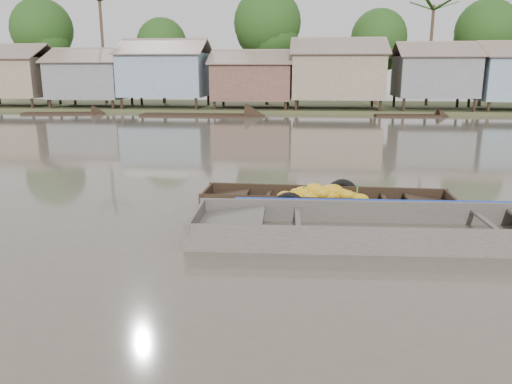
# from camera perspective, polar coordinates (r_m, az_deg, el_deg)

# --- Properties ---
(ground) EXTENTS (120.00, 120.00, 0.00)m
(ground) POSITION_cam_1_polar(r_m,az_deg,el_deg) (9.44, 3.51, -5.83)
(ground) COLOR #534A40
(ground) RESTS_ON ground
(riverbank) EXTENTS (120.00, 12.47, 10.22)m
(riverbank) POSITION_cam_1_polar(r_m,az_deg,el_deg) (40.83, 9.84, 13.60)
(riverbank) COLOR #384723
(riverbank) RESTS_ON ground
(banana_boat) EXTENTS (5.80, 1.57, 0.83)m
(banana_boat) POSITION_cam_1_polar(r_m,az_deg,el_deg) (11.76, 7.53, -1.09)
(banana_boat) COLOR black
(banana_boat) RESTS_ON ground
(viewer_boat) EXTENTS (7.84, 2.34, 0.63)m
(viewer_boat) POSITION_cam_1_polar(r_m,az_deg,el_deg) (10.06, 15.31, -4.67)
(viewer_boat) COLOR #413B37
(viewer_boat) RESTS_ON ground
(distant_boats) EXTENTS (45.40, 15.18, 1.38)m
(distant_boats) POSITION_cam_1_polar(r_m,az_deg,el_deg) (34.41, 22.61, 8.04)
(distant_boats) COLOR black
(distant_boats) RESTS_ON ground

